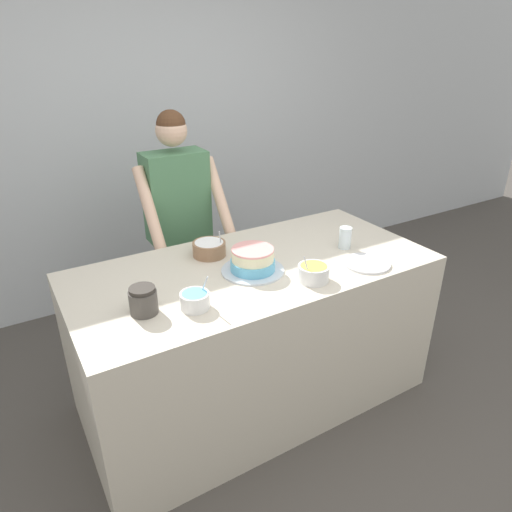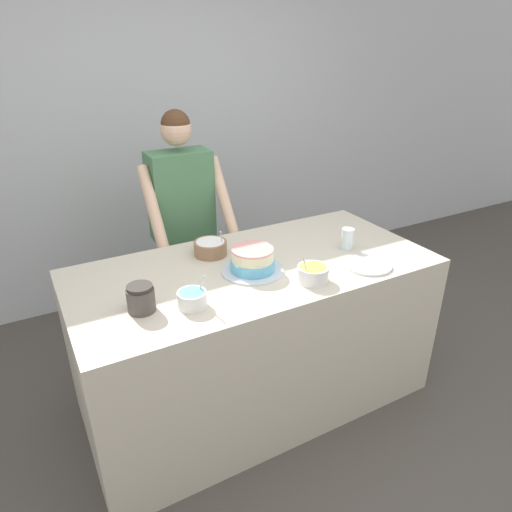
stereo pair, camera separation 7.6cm
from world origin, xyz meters
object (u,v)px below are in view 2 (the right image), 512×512
Objects in this scene: frosting_bowl_blue at (192,299)px; ceramic_plate at (368,265)px; drinking_glass at (347,239)px; cake at (253,261)px; frosting_bowl_white at (211,247)px; stoneware_jar at (141,298)px; frosting_bowl_yellow at (313,273)px; person_baker at (182,211)px.

ceramic_plate is at bearing -4.04° from frosting_bowl_blue.
frosting_bowl_blue is 1.31× the size of drinking_glass.
cake is 0.31m from frosting_bowl_white.
frosting_bowl_blue is at bearing -20.47° from stoneware_jar.
frosting_bowl_yellow reaches higher than stoneware_jar.
frosting_bowl_white is 1.18× the size of frosting_bowl_yellow.
frosting_bowl_white is 1.12× the size of frosting_bowl_blue.
frosting_bowl_yellow reaches higher than drinking_glass.
cake is 2.61× the size of stoneware_jar.
frosting_bowl_yellow is 0.36m from ceramic_plate.
ceramic_plate is at bearing -38.48° from frosting_bowl_white.
ceramic_plate is 1.98× the size of stoneware_jar.
frosting_bowl_blue is at bearing 173.99° from frosting_bowl_yellow.
frosting_bowl_yellow is 0.62× the size of ceramic_plate.
frosting_bowl_blue is 1.02m from drinking_glass.
stoneware_jar is (-1.18, 0.15, 0.06)m from ceramic_plate.
frosting_bowl_white is at bearing 110.49° from cake.
drinking_glass is (1.01, 0.16, 0.02)m from frosting_bowl_blue.
frosting_bowl_white reaches higher than frosting_bowl_yellow.
person_baker is 4.89× the size of cake.
cake is 0.32m from frosting_bowl_yellow.
frosting_bowl_blue reaches higher than cake.
drinking_glass is at bearing -1.71° from cake.
ceramic_plate is at bearing -23.42° from cake.
frosting_bowl_white is at bearing 120.81° from frosting_bowl_yellow.
stoneware_jar is at bearing 159.53° from frosting_bowl_blue.
ceramic_plate is at bearing -60.18° from person_baker.
ceramic_plate is at bearing -99.74° from drinking_glass.
drinking_glass is at bearing 8.93° from frosting_bowl_blue.
drinking_glass is at bearing 80.26° from ceramic_plate.
frosting_bowl_yellow is at bearing -6.01° from frosting_bowl_blue.
cake is (0.06, -0.85, -0.01)m from person_baker.
frosting_bowl_blue reaches higher than stoneware_jar.
frosting_bowl_blue is 0.97m from ceramic_plate.
frosting_bowl_white is at bearing 37.78° from stoneware_jar.
cake is 0.62m from stoneware_jar.
person_baker is 1.10m from drinking_glass.
frosting_bowl_blue is (-0.34, -1.03, -0.03)m from person_baker.
frosting_bowl_yellow is (0.27, -1.09, -0.03)m from person_baker.
drinking_glass is at bearing -52.50° from person_baker.
person_baker is at bearing 127.50° from drinking_glass.
stoneware_jar is (-0.61, -0.10, 0.00)m from cake.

